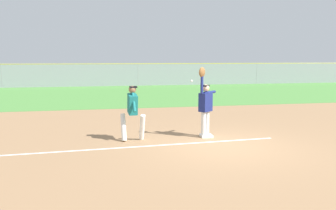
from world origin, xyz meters
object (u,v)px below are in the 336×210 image
parked_car_black (161,76)px  parked_car_red (78,77)px  runner (133,109)px  first_base (206,136)px  fielder (205,103)px  baseball (192,81)px  parked_car_green (123,76)px

parked_car_black → parked_car_red: bearing=-178.2°
runner → parked_car_red: bearing=93.0°
parked_car_black → first_base: bearing=-96.3°
first_base → parked_car_red: bearing=102.2°
fielder → first_base: bearing=-118.6°
first_base → runner: (-2.40, -0.02, 0.96)m
fielder → parked_car_red: 26.30m
baseball → parked_car_black: baseball is taller
runner → first_base: bearing=-3.5°
runner → fielder: bearing=-3.8°
fielder → parked_car_red: (-5.52, 25.71, -0.45)m
parked_car_green → parked_car_black: 4.12m
runner → baseball: 2.14m
first_base → parked_car_black: size_ratio=0.09×
runner → baseball: bearing=4.5°
first_base → fielder: fielder is taller
runner → parked_car_red: runner is taller
first_base → parked_car_green: (-1.00, 25.95, 0.63)m
baseball → first_base: bearing=-31.5°
first_base → parked_car_black: (3.12, 25.90, 0.63)m
runner → parked_car_black: 26.50m
runner → parked_car_red: size_ratio=0.38×
baseball → parked_car_green: 25.71m
first_base → parked_car_red: size_ratio=0.08×
runner → parked_car_black: bearing=73.9°
parked_car_red → runner: bearing=-76.6°
fielder → parked_car_red: bearing=-26.3°
parked_car_red → parked_car_green: 4.58m
fielder → parked_car_black: (3.18, 25.91, -0.45)m
first_base → parked_car_black: 26.09m
parked_car_green → parked_car_black: (4.12, -0.06, 0.00)m
parked_car_green → parked_car_black: bearing=5.3°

